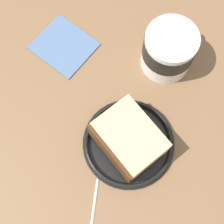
% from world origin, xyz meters
% --- Properties ---
extents(ground_plane, '(1.59, 1.59, 0.02)m').
position_xyz_m(ground_plane, '(0.00, 0.00, -0.01)').
color(ground_plane, brown).
extents(small_plate, '(0.17, 0.17, 0.02)m').
position_xyz_m(small_plate, '(-0.03, 0.01, 0.01)').
color(small_plate, black).
rests_on(small_plate, ground_plane).
extents(cake_slice, '(0.13, 0.11, 0.07)m').
position_xyz_m(cake_slice, '(-0.03, 0.01, 0.04)').
color(cake_slice, '#472814').
rests_on(cake_slice, small_plate).
extents(tea_mug, '(0.10, 0.12, 0.09)m').
position_xyz_m(tea_mug, '(0.02, -0.16, 0.05)').
color(tea_mug, white).
rests_on(tea_mug, ground_plane).
extents(folded_napkin, '(0.11, 0.10, 0.01)m').
position_xyz_m(folded_napkin, '(0.20, -0.06, 0.00)').
color(folded_napkin, slate).
rests_on(folded_napkin, ground_plane).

